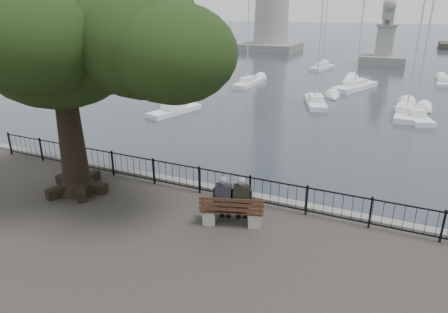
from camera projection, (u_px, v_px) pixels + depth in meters
The scene contains 15 objects.
harbor at pixel (229, 204), 15.09m from camera, with size 260.00×260.00×1.20m.
railing at pixel (224, 184), 14.30m from camera, with size 22.06×0.06×1.00m.
bench at pixel (232, 214), 12.59m from camera, with size 2.08×1.17×1.05m.
person_left at pixel (224, 201), 12.59m from camera, with size 0.65×0.91×1.67m.
person_right at pixel (241, 202), 12.53m from camera, with size 0.65×0.91×1.67m.
tree at pixel (78, 35), 12.88m from camera, with size 10.53×7.35×8.60m.
lion_monument at pixel (384, 49), 53.66m from camera, with size 5.84×5.84×8.65m.
sailboat_a at pixel (174, 110), 29.85m from camera, with size 2.39×4.82×8.56m.
sailboat_b at pixel (316, 101), 32.37m from camera, with size 2.91×5.14×11.67m.
sailboat_c at pixel (414, 115), 28.37m from camera, with size 2.81×4.91×9.33m.
sailboat_e at pixel (248, 82), 40.50m from camera, with size 1.45×5.10×11.60m.
sailboat_f at pixel (355, 85), 38.64m from camera, with size 3.75×6.42×12.46m.
sailboat_g at pixel (444, 81), 41.07m from camera, with size 1.63×4.71×8.93m.
sailboat_h at pixel (322, 66), 50.96m from camera, with size 2.49×5.23×12.64m.
sailboat_i at pixel (406, 112), 29.04m from camera, with size 1.51×5.22×11.00m.
Camera 1 is at (5.43, -9.35, 6.51)m, focal length 32.00 mm.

